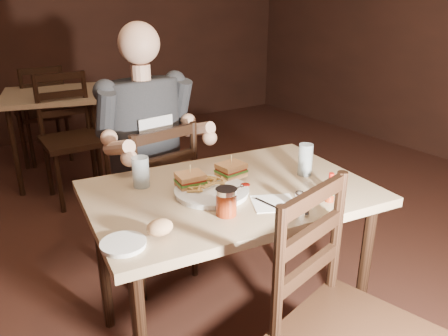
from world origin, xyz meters
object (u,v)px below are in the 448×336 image
diner (148,119)px  side_plate (123,245)px  glass_right (305,160)px  hot_sauce (330,187)px  bg_chair_near (74,140)px  chair_far (149,202)px  glass_left (141,172)px  dinner_plate (212,192)px  bg_table (53,103)px  bg_chair_far (42,114)px  syrup_dispenser (226,202)px  main_table (230,206)px

diner → side_plate: 0.94m
glass_right → hot_sauce: glass_right is taller
bg_chair_near → diner: size_ratio=1.05×
chair_far → glass_left: 0.60m
dinner_plate → glass_right: bearing=-6.6°
side_plate → dinner_plate: bearing=22.2°
chair_far → side_plate: bearing=54.8°
bg_table → bg_chair_near: bg_chair_near is taller
glass_right → bg_chair_far: bearing=99.6°
chair_far → hot_sauce: (0.36, -0.98, 0.36)m
chair_far → bg_chair_far: 2.39m
glass_right → syrup_dispenser: size_ratio=1.38×
bg_chair_near → hot_sauce: 2.33m
diner → main_table: bearing=-88.5°
chair_far → diner: size_ratio=0.99×
bg_chair_far → diner: bearing=90.0°
main_table → dinner_plate: size_ratio=4.19×
dinner_plate → syrup_dispenser: bearing=-105.4°
main_table → side_plate: 0.59m
bg_chair_near → chair_far: bearing=-87.0°
chair_far → glass_left: bearing=57.2°
dinner_plate → glass_right: (0.47, -0.05, 0.06)m
main_table → bg_table: size_ratio=1.30×
syrup_dispenser → chair_far: bearing=93.7°
chair_far → hot_sauce: chair_far is taller
chair_far → main_table: bearing=91.4°
bg_chair_near → main_table: bearing=-84.9°
bg_chair_far → syrup_dispenser: bearing=88.7°
main_table → hot_sauce: size_ratio=10.48×
bg_chair_far → side_plate: 3.27m
diner → glass_right: size_ratio=6.43×
hot_sauce → side_plate: (-0.82, 0.13, -0.05)m
glass_left → side_plate: glass_left is taller
dinner_plate → side_plate: (-0.46, -0.19, -0.00)m
bg_chair_far → dinner_plate: 3.06m
bg_chair_near → glass_left: size_ratio=7.44×
chair_far → dinner_plate: chair_far is taller
bg_chair_far → bg_chair_near: size_ratio=0.95×
bg_table → diner: (0.06, -1.89, 0.28)m
diner → glass_right: 0.82m
hot_sauce → side_plate: size_ratio=0.82×
hot_sauce → bg_chair_near: bearing=100.4°
chair_far → bg_chair_far: bearing=-95.8°
bg_chair_near → glass_left: 1.75m
dinner_plate → chair_far: bearing=90.4°
bg_table → chair_far: (0.05, -1.84, -0.21)m
bg_table → glass_right: size_ratio=6.63×
side_plate → glass_left: bearing=59.5°
bg_chair_far → glass_left: 2.84m
diner → dinner_plate: bearing=-97.2°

